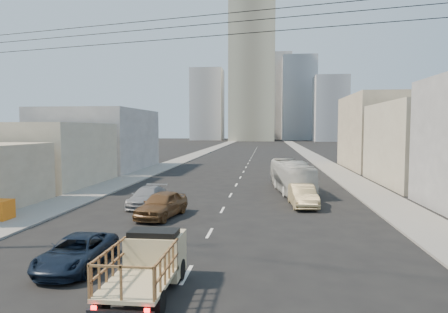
% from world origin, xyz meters
% --- Properties ---
extents(ground, '(420.00, 420.00, 0.00)m').
position_xyz_m(ground, '(0.00, 0.00, 0.00)').
color(ground, black).
rests_on(ground, ground).
extents(sidewalk_left, '(3.50, 180.00, 0.12)m').
position_xyz_m(sidewalk_left, '(-11.75, 70.00, 0.06)').
color(sidewalk_left, gray).
rests_on(sidewalk_left, ground).
extents(sidewalk_right, '(3.50, 180.00, 0.12)m').
position_xyz_m(sidewalk_right, '(11.75, 70.00, 0.06)').
color(sidewalk_right, gray).
rests_on(sidewalk_right, ground).
extents(lane_dashes, '(0.15, 104.00, 0.01)m').
position_xyz_m(lane_dashes, '(0.00, 53.00, 0.01)').
color(lane_dashes, silver).
rests_on(lane_dashes, ground).
extents(flatbed_pickup, '(1.95, 4.41, 1.90)m').
position_xyz_m(flatbed_pickup, '(-0.98, 0.27, 1.09)').
color(flatbed_pickup, '#C7B485').
rests_on(flatbed_pickup, ground).
extents(navy_pickup, '(2.12, 4.47, 1.23)m').
position_xyz_m(navy_pickup, '(-4.45, 2.31, 0.62)').
color(navy_pickup, black).
rests_on(navy_pickup, ground).
extents(city_bus, '(3.49, 9.90, 2.70)m').
position_xyz_m(city_bus, '(5.06, 22.32, 1.35)').
color(city_bus, silver).
rests_on(city_bus, ground).
extents(sedan_brown, '(2.72, 4.96, 1.60)m').
position_xyz_m(sedan_brown, '(-3.46, 11.40, 0.80)').
color(sedan_brown, brown).
rests_on(sedan_brown, ground).
extents(sedan_tan, '(1.99, 4.76, 1.53)m').
position_xyz_m(sedan_tan, '(5.47, 15.83, 0.77)').
color(sedan_tan, tan).
rests_on(sedan_tan, ground).
extents(sedan_grey, '(2.04, 4.72, 1.35)m').
position_xyz_m(sedan_grey, '(-5.39, 14.68, 0.68)').
color(sedan_grey, gray).
rests_on(sedan_grey, ground).
extents(overhead_wires, '(23.01, 5.02, 0.72)m').
position_xyz_m(overhead_wires, '(0.00, 1.50, 8.97)').
color(overhead_wires, black).
rests_on(overhead_wires, ground).
extents(bldg_right_mid, '(11.00, 14.00, 8.00)m').
position_xyz_m(bldg_right_mid, '(19.50, 28.00, 4.00)').
color(bldg_right_mid, '#A69C85').
rests_on(bldg_right_mid, ground).
extents(bldg_right_far, '(12.00, 16.00, 10.00)m').
position_xyz_m(bldg_right_far, '(20.00, 44.00, 5.00)').
color(bldg_right_far, tan).
rests_on(bldg_right_far, ground).
extents(bldg_left_mid, '(11.00, 12.00, 6.00)m').
position_xyz_m(bldg_left_mid, '(-19.00, 24.00, 3.00)').
color(bldg_left_mid, '#A69C85').
rests_on(bldg_left_mid, ground).
extents(bldg_left_far, '(12.00, 16.00, 8.00)m').
position_xyz_m(bldg_left_far, '(-19.50, 39.00, 4.00)').
color(bldg_left_far, gray).
rests_on(bldg_left_far, ground).
extents(high_rise_tower, '(20.00, 20.00, 60.00)m').
position_xyz_m(high_rise_tower, '(-4.00, 170.00, 30.00)').
color(high_rise_tower, gray).
rests_on(high_rise_tower, ground).
extents(midrise_ne, '(16.00, 16.00, 40.00)m').
position_xyz_m(midrise_ne, '(18.00, 185.00, 20.00)').
color(midrise_ne, '#95979E').
rests_on(midrise_ne, ground).
extents(midrise_nw, '(15.00, 15.00, 34.00)m').
position_xyz_m(midrise_nw, '(-26.00, 180.00, 17.00)').
color(midrise_nw, '#95979E').
rests_on(midrise_nw, ground).
extents(midrise_back, '(18.00, 18.00, 44.00)m').
position_xyz_m(midrise_back, '(6.00, 200.00, 22.00)').
color(midrise_back, gray).
rests_on(midrise_back, ground).
extents(midrise_east, '(14.00, 14.00, 28.00)m').
position_xyz_m(midrise_east, '(30.00, 165.00, 14.00)').
color(midrise_east, '#95979E').
rests_on(midrise_east, ground).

